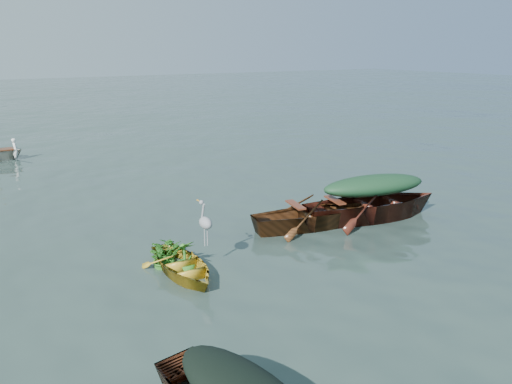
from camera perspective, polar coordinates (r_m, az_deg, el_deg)
ground at (r=11.31m, az=9.47°, el=-6.09°), size 140.00×140.00×0.00m
yellow_dinghy at (r=9.94m, az=-8.36°, el=-9.27°), size 1.18×2.70×0.70m
green_tarp_boat at (r=13.16m, az=13.10°, el=-3.06°), size 5.37×2.59×1.25m
open_wooden_boat at (r=12.37m, az=6.71°, el=-4.00°), size 4.61×2.19×1.04m
green_tarp_cover at (r=12.91m, az=13.34°, el=0.66°), size 2.95×1.42×0.52m
thwart_benches at (r=12.19m, az=6.80°, el=-1.63°), size 2.33×1.23×0.04m
heron at (r=9.88m, az=-5.76°, el=-4.25°), size 0.28×0.40×0.92m
dinghy_weeds at (r=10.16m, az=-9.65°, el=-4.77°), size 0.71×0.90×0.60m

